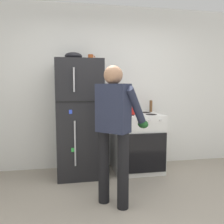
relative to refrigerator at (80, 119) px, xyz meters
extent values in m
cube|color=white|center=(0.45, 0.38, 0.47)|extent=(6.00, 0.10, 2.70)
cube|color=black|center=(0.00, 0.00, 0.00)|extent=(0.68, 0.68, 1.76)
cube|color=black|center=(0.00, -0.34, 0.28)|extent=(0.67, 0.01, 0.01)
cylinder|color=#B7B7BC|center=(-0.08, -0.36, -0.30)|extent=(0.02, 0.02, 0.64)
cylinder|color=#B7B7BC|center=(-0.08, -0.36, 0.58)|extent=(0.02, 0.02, 0.33)
cube|color=blue|center=(-0.14, -0.35, 0.14)|extent=(0.04, 0.01, 0.06)
cube|color=green|center=(-0.12, -0.35, -0.40)|extent=(0.04, 0.01, 0.06)
cube|color=white|center=(0.92, 0.00, -0.41)|extent=(0.76, 0.64, 0.93)
cube|color=black|center=(0.92, -0.32, -0.49)|extent=(0.53, 0.01, 0.34)
cylinder|color=black|center=(0.73, -0.14, 0.06)|extent=(0.17, 0.17, 0.01)
cylinder|color=black|center=(1.10, -0.14, 0.06)|extent=(0.17, 0.17, 0.01)
cylinder|color=black|center=(0.73, 0.14, 0.06)|extent=(0.17, 0.17, 0.01)
cylinder|color=black|center=(1.10, 0.14, 0.06)|extent=(0.17, 0.17, 0.01)
cylinder|color=silver|center=(0.66, -0.33, -0.01)|extent=(0.04, 0.03, 0.04)
cylinder|color=silver|center=(0.83, -0.33, -0.01)|extent=(0.04, 0.03, 0.04)
cylinder|color=silver|center=(1.01, -0.33, -0.01)|extent=(0.04, 0.03, 0.04)
cylinder|color=silver|center=(1.18, -0.33, -0.01)|extent=(0.04, 0.03, 0.04)
cube|color=black|center=(0.92, -0.33, -0.50)|extent=(0.72, 0.03, 0.60)
cylinder|color=black|center=(0.23, -0.94, -0.45)|extent=(0.13, 0.13, 0.86)
cylinder|color=black|center=(0.43, -1.12, -0.45)|extent=(0.13, 0.13, 0.86)
cube|color=#23283D|center=(0.33, -1.03, 0.25)|extent=(0.40, 0.39, 0.54)
sphere|color=#A37556|center=(0.33, -1.03, 0.61)|extent=(0.21, 0.21, 0.21)
sphere|color=#313131|center=(0.33, -1.03, 0.58)|extent=(0.15, 0.15, 0.15)
cylinder|color=#23283D|center=(0.31, -0.76, 0.25)|extent=(0.36, 0.37, 0.49)
cylinder|color=#23283D|center=(0.60, -1.04, 0.25)|extent=(0.36, 0.37, 0.49)
ellipsoid|color=#1E5123|center=(0.43, -0.63, 0.04)|extent=(0.12, 0.18, 0.10)
ellipsoid|color=#1E5123|center=(0.72, -0.91, 0.04)|extent=(0.12, 0.18, 0.10)
cylinder|color=red|center=(0.76, -0.05, 0.11)|extent=(0.23, 0.23, 0.11)
cube|color=black|center=(0.62, -0.05, 0.15)|extent=(0.05, 0.03, 0.02)
cube|color=black|center=(0.90, -0.05, 0.15)|extent=(0.05, 0.03, 0.02)
cylinder|color=#B24C1E|center=(0.18, 0.05, 0.93)|extent=(0.08, 0.08, 0.10)
torus|color=#B24C1E|center=(0.22, 0.05, 0.93)|extent=(0.06, 0.01, 0.06)
cylinder|color=brown|center=(1.22, 0.20, 0.16)|extent=(0.05, 0.05, 0.20)
ellipsoid|color=black|center=(-0.08, 0.00, 0.94)|extent=(0.26, 0.26, 0.12)
camera|label=1|loc=(-0.14, -3.52, 0.48)|focal=36.76mm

